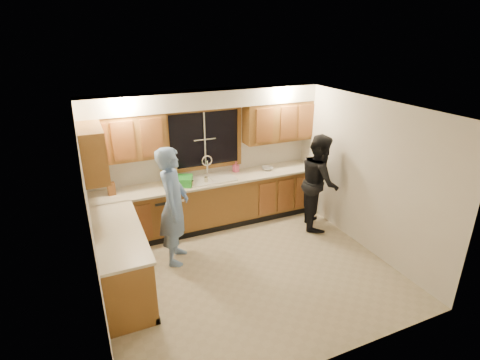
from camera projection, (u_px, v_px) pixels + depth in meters
name	position (u px, v px, depth m)	size (l,w,h in m)	color
floor	(248.00, 270.00, 5.78)	(4.20, 4.20, 0.00)	#BBAE90
ceiling	(249.00, 109.00, 4.85)	(4.20, 4.20, 0.00)	silver
wall_back	(205.00, 157.00, 6.93)	(4.20, 4.20, 0.00)	silver
wall_left	(92.00, 225.00, 4.53)	(3.80, 3.80, 0.00)	silver
wall_right	(365.00, 175.00, 6.10)	(3.80, 3.80, 0.00)	silver
base_cabinets_back	(212.00, 203.00, 6.98)	(4.20, 0.60, 0.88)	#8E5D29
base_cabinets_left	(121.00, 261.00, 5.24)	(0.60, 1.90, 0.88)	#8E5D29
countertop_back	(211.00, 181.00, 6.79)	(4.20, 0.63, 0.04)	beige
countertop_left	(118.00, 232.00, 5.07)	(0.63, 1.90, 0.04)	beige
upper_cabinets_left	(123.00, 138.00, 6.04)	(1.35, 0.33, 0.75)	#8E5D29
upper_cabinets_right	(278.00, 122.00, 7.11)	(1.35, 0.33, 0.75)	#8E5D29
upper_cabinets_return	(93.00, 152.00, 5.32)	(0.33, 0.90, 0.75)	#8E5D29
soffit	(206.00, 99.00, 6.37)	(4.20, 0.35, 0.30)	white
window_frame	(205.00, 139.00, 6.79)	(1.44, 0.03, 1.14)	black
sink	(211.00, 182.00, 6.82)	(0.86, 0.52, 0.57)	silver
dishwasher	(167.00, 213.00, 6.66)	(0.60, 0.56, 0.82)	silver
stove	(127.00, 284.00, 4.75)	(0.58, 0.75, 0.90)	silver
man	(174.00, 206.00, 5.71)	(0.69, 0.45, 1.89)	#6B90CB
woman	(319.00, 182.00, 6.81)	(0.85, 0.67, 1.76)	black
knife_block	(111.00, 189.00, 6.13)	(0.12, 0.10, 0.21)	#975829
cutting_board	(169.00, 171.00, 6.62)	(0.30, 0.02, 0.40)	tan
dish_crate	(182.00, 181.00, 6.52)	(0.33, 0.31, 0.16)	green
soap_bottle	(236.00, 167.00, 7.13)	(0.09, 0.09, 0.20)	#FC5F92
bowl	(267.00, 168.00, 7.25)	(0.22, 0.22, 0.05)	silver
can_left	(192.00, 184.00, 6.46)	(0.06, 0.06, 0.11)	#C1B895
can_right	(206.00, 180.00, 6.62)	(0.06, 0.06, 0.12)	#C1B895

